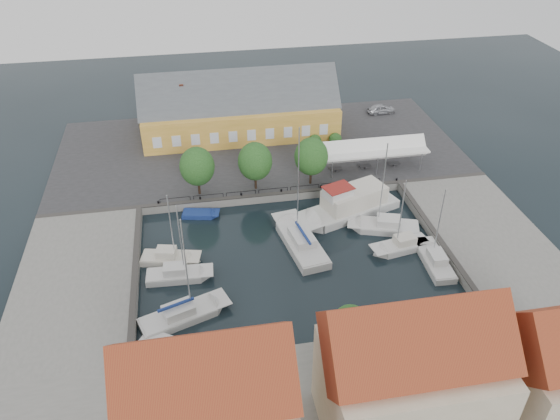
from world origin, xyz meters
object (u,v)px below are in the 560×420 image
(east_boat_c, at_px, (435,262))
(west_boat_b, at_px, (170,259))
(warehouse, at_px, (235,111))
(launch_nw, at_px, (200,215))
(tent_canopy, at_px, (374,150))
(east_boat_b, at_px, (402,247))
(car_silver, at_px, (381,109))
(car_red, at_px, (199,165))
(trawler, at_px, (349,206))
(launch_sw, at_px, (168,347))
(west_boat_d, at_px, (183,316))
(center_sailboat, at_px, (300,243))
(west_boat_c, at_px, (178,276))
(east_boat_a, at_px, (385,227))

(east_boat_c, distance_m, west_boat_b, 28.10)
(warehouse, height_order, launch_nw, warehouse)
(tent_canopy, relative_size, east_boat_b, 1.47)
(warehouse, distance_m, east_boat_b, 33.73)
(car_silver, distance_m, car_red, 32.38)
(tent_canopy, distance_m, west_boat_b, 30.44)
(west_boat_b, bearing_deg, trawler, 14.16)
(trawler, xyz_separation_m, launch_sw, (-21.65, -17.55, -0.93))
(warehouse, bearing_deg, car_silver, 6.71)
(west_boat_d, bearing_deg, car_red, 83.28)
(center_sailboat, height_order, east_boat_c, center_sailboat)
(warehouse, height_order, car_red, warehouse)
(warehouse, relative_size, west_boat_b, 3.19)
(warehouse, height_order, east_boat_c, warehouse)
(trawler, bearing_deg, warehouse, 116.25)
(tent_canopy, height_order, west_boat_c, west_boat_c)
(launch_sw, bearing_deg, trawler, 39.04)
(trawler, bearing_deg, east_boat_a, -50.93)
(east_boat_c, bearing_deg, west_boat_c, 174.59)
(east_boat_a, bearing_deg, center_sailboat, -173.23)
(warehouse, xyz_separation_m, car_red, (-6.08, -10.30, -2.78))
(west_boat_c, bearing_deg, east_boat_c, -5.41)
(car_silver, bearing_deg, east_boat_b, 162.29)
(warehouse, distance_m, trawler, 25.11)
(car_silver, bearing_deg, tent_canopy, 154.60)
(car_red, height_order, launch_nw, car_red)
(center_sailboat, distance_m, east_boat_a, 10.26)
(center_sailboat, bearing_deg, trawler, 36.07)
(trawler, xyz_separation_m, west_boat_b, (-21.31, -5.38, -0.76))
(launch_nw, bearing_deg, trawler, -8.58)
(tent_canopy, height_order, center_sailboat, center_sailboat)
(east_boat_a, distance_m, east_boat_b, 3.87)
(tent_canopy, xyz_separation_m, west_boat_d, (-25.76, -22.54, -3.41))
(launch_sw, bearing_deg, center_sailboat, 40.38)
(trawler, relative_size, east_boat_c, 1.47)
(car_silver, relative_size, center_sailboat, 0.30)
(west_boat_c, bearing_deg, center_sailboat, 13.22)
(car_silver, distance_m, east_boat_a, 30.50)
(car_red, xyz_separation_m, east_boat_c, (23.35, -22.83, -1.39))
(trawler, bearing_deg, launch_sw, -140.96)
(warehouse, height_order, west_boat_c, warehouse)
(west_boat_c, relative_size, launch_sw, 1.66)
(east_boat_a, distance_m, launch_sw, 28.32)
(trawler, bearing_deg, east_boat_b, -64.12)
(center_sailboat, xyz_separation_m, east_boat_b, (10.77, -2.61, -0.10))
(center_sailboat, relative_size, west_boat_d, 1.24)
(east_boat_b, bearing_deg, west_boat_b, 174.64)
(center_sailboat, bearing_deg, launch_nw, 143.72)
(launch_nw, bearing_deg, launch_sw, -101.30)
(east_boat_a, relative_size, launch_nw, 2.50)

